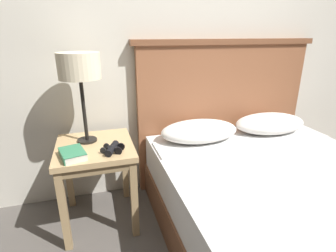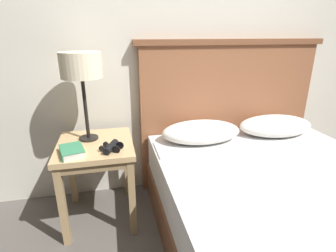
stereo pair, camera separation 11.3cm
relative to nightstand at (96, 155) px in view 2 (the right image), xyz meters
name	(u,v)px [view 2 (the right image)]	position (x,y,z in m)	size (l,w,h in m)	color
wall_back	(176,31)	(0.65, 0.37, 0.80)	(8.00, 0.06, 2.60)	beige
nightstand	(96,155)	(0.00, 0.00, 0.00)	(0.50, 0.53, 0.59)	tan
bed	(290,214)	(1.10, -0.61, -0.21)	(1.57, 2.07, 1.24)	brown
table_lamp	(81,68)	(-0.04, 0.08, 0.58)	(0.26, 0.26, 0.59)	black
book_on_nightstand	(72,151)	(-0.13, -0.15, 0.11)	(0.17, 0.21, 0.04)	silver
binoculars_pair	(111,147)	(0.11, -0.14, 0.11)	(0.16, 0.16, 0.05)	black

